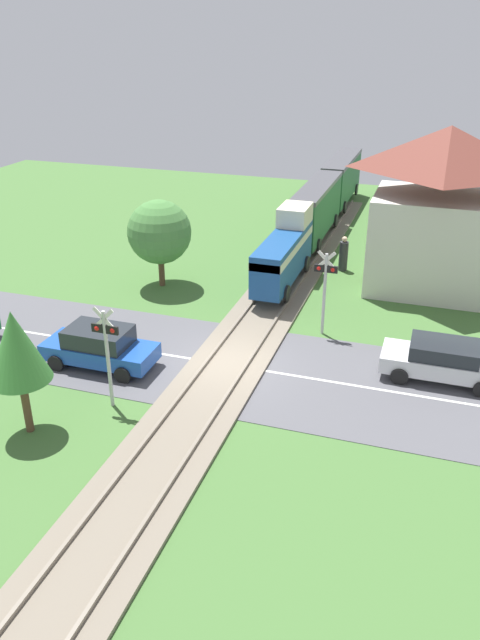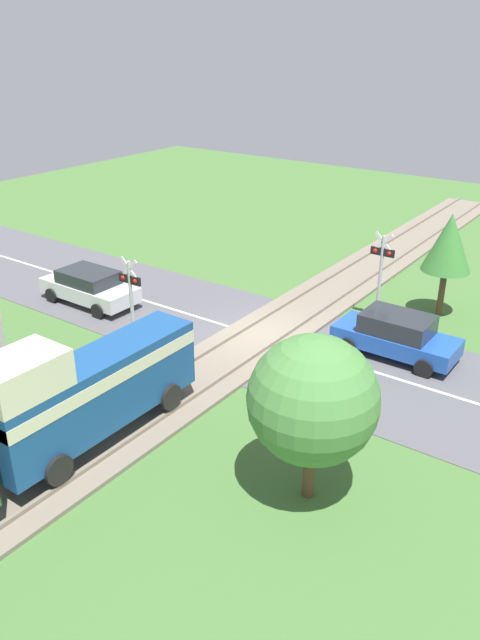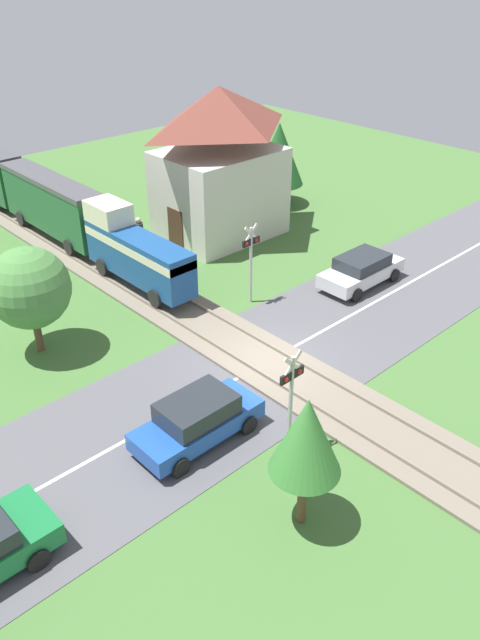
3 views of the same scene
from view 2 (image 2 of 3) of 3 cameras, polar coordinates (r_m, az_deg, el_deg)
The scene contains 9 objects.
ground_plane at distance 22.24m, azimuth 2.06°, elevation -1.61°, with size 60.00×60.00×0.00m, color #426B33.
road_surface at distance 22.24m, azimuth 2.06°, elevation -1.59°, with size 48.00×6.40×0.02m.
track_bed at distance 22.21m, azimuth 2.06°, elevation -1.45°, with size 2.80×48.00×0.24m.
car_near_crossing at distance 21.29m, azimuth 14.08°, elevation -1.32°, with size 4.06×1.82×1.50m.
car_far_side at distance 25.48m, azimuth -13.61°, elevation 3.02°, with size 4.12×1.85×1.39m.
crossing_signal_west_approach at distance 23.20m, azimuth 12.77°, elevation 4.80°, with size 0.90×0.18×3.46m.
crossing_signal_east_approach at distance 20.38m, azimuth -9.93°, elevation 2.25°, with size 0.90×0.18×3.46m.
tree_roadside_hedge at distance 13.78m, azimuth 6.68°, elevation -7.28°, with size 2.93×2.93×4.07m.
tree_beyond_track at distance 24.28m, azimuth 18.55°, elevation 6.69°, with size 1.81×1.81×3.99m.
Camera 2 is at (-10.97, 16.65, 9.85)m, focal length 35.00 mm.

